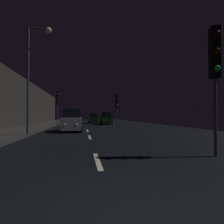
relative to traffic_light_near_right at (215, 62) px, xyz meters
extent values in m
cube|color=black|center=(-4.30, 21.63, -3.47)|extent=(25.41, 84.00, 0.02)
cube|color=#33302D|center=(-10.80, 21.63, -3.39)|extent=(4.40, 84.00, 0.15)
cube|color=#2D2B28|center=(-13.40, 18.13, -0.02)|extent=(0.80, 63.00, 6.88)
cube|color=beige|center=(-4.30, 0.13, -3.45)|extent=(0.16, 2.20, 0.01)
cube|color=beige|center=(-4.30, 6.58, -3.45)|extent=(0.16, 2.20, 0.01)
cube|color=beige|center=(-4.30, 11.99, -3.45)|extent=(0.16, 2.20, 0.01)
cylinder|color=#38383A|center=(0.01, 0.02, -2.02)|extent=(0.12, 0.12, 2.88)
cube|color=black|center=(0.01, 0.02, 0.36)|extent=(0.38, 0.40, 1.90)
sphere|color=black|center=(-0.04, -0.15, 1.00)|extent=(0.22, 0.22, 0.22)
sphere|color=black|center=(-0.04, -0.15, 0.36)|extent=(0.22, 0.22, 0.22)
sphere|color=#19D84C|center=(-0.04, -0.15, -0.27)|extent=(0.22, 0.22, 0.22)
cylinder|color=#38383A|center=(-8.50, 21.93, -1.86)|extent=(0.12, 0.12, 3.20)
cube|color=black|center=(-8.50, 21.93, 0.68)|extent=(0.33, 0.36, 1.90)
sphere|color=red|center=(-8.52, 21.75, 1.32)|extent=(0.22, 0.22, 0.22)
sphere|color=black|center=(-8.52, 21.75, 0.68)|extent=(0.22, 0.22, 0.22)
sphere|color=black|center=(-8.52, 21.75, 0.05)|extent=(0.22, 0.22, 0.22)
cylinder|color=#38383A|center=(-0.09, 18.40, -2.12)|extent=(0.12, 0.12, 2.69)
cube|color=black|center=(-0.09, 18.40, 0.18)|extent=(0.35, 0.38, 1.90)
sphere|color=black|center=(-0.07, 18.22, 0.81)|extent=(0.22, 0.22, 0.22)
sphere|color=black|center=(-0.07, 18.22, 0.18)|extent=(0.22, 0.22, 0.22)
sphere|color=#19D84C|center=(-0.07, 18.22, -0.46)|extent=(0.22, 0.22, 0.22)
cylinder|color=#2D2D30|center=(-8.70, 7.88, 0.54)|extent=(0.16, 0.16, 8.00)
cylinder|color=#2D2D30|center=(-8.00, 7.88, 4.49)|extent=(1.40, 0.10, 0.10)
sphere|color=beige|center=(-7.30, 7.88, 4.39)|extent=(0.44, 0.44, 0.44)
cube|color=#A5A8AD|center=(-5.78, 11.52, -2.70)|extent=(1.76, 4.11, 1.08)
cube|color=black|center=(-5.78, 11.67, -1.76)|extent=(1.50, 2.05, 0.82)
cylinder|color=black|center=(-4.92, 10.08, -3.15)|extent=(0.22, 0.63, 0.63)
cylinder|color=black|center=(-6.65, 10.08, -3.15)|extent=(0.22, 0.63, 0.63)
cylinder|color=black|center=(-4.92, 12.96, -3.15)|extent=(0.22, 0.63, 0.63)
cylinder|color=black|center=(-6.65, 12.96, -3.15)|extent=(0.22, 0.63, 0.63)
sphere|color=white|center=(-5.30, 9.51, -2.70)|extent=(0.18, 0.18, 0.18)
sphere|color=white|center=(-6.27, 9.51, -2.70)|extent=(0.18, 0.18, 0.18)
sphere|color=red|center=(-5.30, 13.53, -2.70)|extent=(0.18, 0.18, 0.18)
sphere|color=red|center=(-6.27, 13.53, -2.70)|extent=(0.18, 0.18, 0.18)
cube|color=#0F3819|center=(-2.74, 29.01, -2.76)|extent=(1.62, 3.79, 0.99)
cube|color=black|center=(-2.74, 28.88, -1.89)|extent=(1.38, 1.89, 0.76)
cylinder|color=black|center=(-3.54, 30.34, -3.17)|extent=(0.20, 0.58, 0.58)
cylinder|color=black|center=(-1.95, 30.34, -3.17)|extent=(0.20, 0.58, 0.58)
cylinder|color=black|center=(-3.54, 27.69, -3.17)|extent=(0.20, 0.58, 0.58)
cylinder|color=black|center=(-1.95, 27.69, -3.17)|extent=(0.20, 0.58, 0.58)
sphere|color=slate|center=(-3.19, 30.87, -2.76)|extent=(0.16, 0.16, 0.16)
sphere|color=slate|center=(-2.30, 30.87, -2.76)|extent=(0.16, 0.16, 0.16)
sphere|color=red|center=(-3.19, 27.16, -2.76)|extent=(0.16, 0.16, 0.16)
sphere|color=red|center=(-2.30, 27.16, -2.76)|extent=(0.16, 0.16, 0.16)
cube|color=#0F3819|center=(-0.89, 24.17, -2.73)|extent=(1.70, 3.98, 1.04)
cube|color=black|center=(-0.89, 24.03, -1.81)|extent=(1.45, 1.99, 0.80)
cylinder|color=black|center=(-1.73, 25.56, -3.16)|extent=(0.21, 0.61, 0.61)
cylinder|color=black|center=(-0.06, 25.56, -3.16)|extent=(0.21, 0.61, 0.61)
cylinder|color=black|center=(-1.73, 22.78, -3.16)|extent=(0.21, 0.61, 0.61)
cylinder|color=black|center=(-0.06, 22.78, -3.16)|extent=(0.21, 0.61, 0.61)
sphere|color=slate|center=(-1.36, 26.12, -2.73)|extent=(0.17, 0.17, 0.17)
sphere|color=slate|center=(-0.43, 26.12, -2.73)|extent=(0.17, 0.17, 0.17)
sphere|color=red|center=(-1.36, 22.22, -2.73)|extent=(0.17, 0.17, 0.17)
sphere|color=red|center=(-0.43, 22.22, -2.73)|extent=(0.17, 0.17, 0.17)
camera|label=1|loc=(-4.80, -5.76, -1.96)|focal=28.44mm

